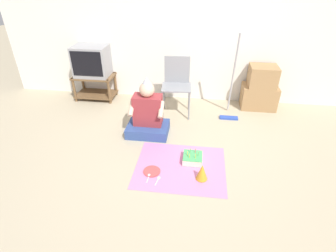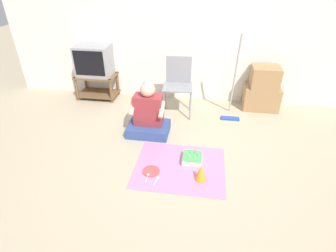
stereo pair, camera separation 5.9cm
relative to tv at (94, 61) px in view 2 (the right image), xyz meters
name	(u,v)px [view 2 (the right image)]	position (x,y,z in m)	size (l,w,h in m)	color
ground_plane	(176,170)	(1.64, -1.79, -0.68)	(16.00, 16.00, 0.00)	tan
wall_back	(194,23)	(1.64, 0.24, 0.60)	(6.40, 0.06, 2.55)	white
tv_stand	(97,84)	(0.00, 0.00, -0.42)	(0.69, 0.43, 0.43)	brown
tv	(94,61)	(0.00, 0.00, 0.00)	(0.57, 0.42, 0.50)	#99999E
folding_chair	(178,81)	(1.48, -0.34, -0.15)	(0.47, 0.41, 0.89)	gray
cardboard_box_stack	(262,90)	(2.82, 0.00, -0.35)	(0.56, 0.37, 0.71)	#A87F51
dust_mop	(233,94)	(2.32, -0.39, -0.29)	(0.28, 0.33, 1.30)	#2D4CB2
person_seated	(148,115)	(1.15, -1.02, -0.40)	(0.57, 0.42, 0.83)	#334C8C
party_cloth	(180,167)	(1.67, -1.72, -0.67)	(1.06, 0.88, 0.01)	pink
birthday_cake	(192,158)	(1.81, -1.60, -0.63)	(0.23, 0.23, 0.15)	#F4E0C6
party_hat_blue	(201,172)	(1.92, -1.90, -0.58)	(0.13, 0.13, 0.19)	gold
paper_plate	(151,171)	(1.35, -1.86, -0.67)	(0.20, 0.20, 0.01)	#D84C4C
plastic_spoon_near	(148,176)	(1.33, -1.94, -0.67)	(0.04, 0.15, 0.01)	white
plastic_spoon_far	(157,179)	(1.45, -1.97, -0.67)	(0.05, 0.14, 0.01)	white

